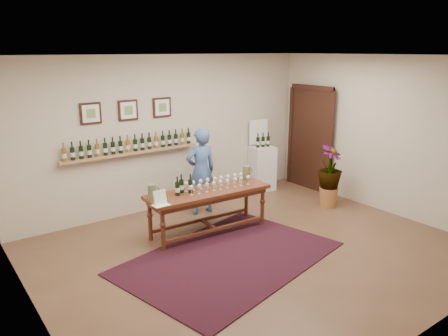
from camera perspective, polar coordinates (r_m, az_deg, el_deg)
ground at (r=6.57m, az=4.19°, el=-10.80°), size 6.00×6.00×0.00m
room_shell at (r=8.88m, az=7.02°, el=3.69°), size 6.00×6.00×6.00m
rug at (r=6.35m, az=0.75°, el=-11.65°), size 3.39×2.64×0.02m
tasting_table at (r=6.98m, az=-2.05°, el=-3.74°), size 2.05×0.74×0.72m
table_glasses at (r=7.03m, az=-0.83°, el=-1.96°), size 1.22×0.37×0.17m
table_bottles at (r=6.78m, az=-5.42°, el=-2.14°), size 0.27×0.16×0.29m
pitcher_left at (r=6.56m, az=-9.36°, el=-3.12°), size 0.17×0.17×0.24m
pitcher_right at (r=7.48m, az=2.97°, el=-0.63°), size 0.17×0.17×0.24m
menu_card at (r=6.33m, az=-8.36°, el=-3.86°), size 0.24×0.18×0.22m
display_pedestal at (r=9.24m, az=4.99°, el=-0.01°), size 0.55×0.55×0.92m
pedestal_bottles at (r=9.09m, az=5.12°, el=3.74°), size 0.33×0.15×0.32m
info_sign at (r=9.20m, az=4.52°, el=4.70°), size 0.41×0.11×0.57m
potted_plant at (r=8.36m, az=13.63°, el=-1.07°), size 0.67×0.67×1.02m
person at (r=7.79m, az=-3.02°, el=-0.43°), size 0.61×0.44×1.56m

